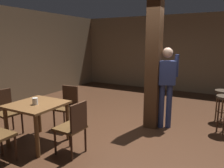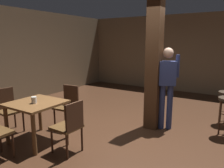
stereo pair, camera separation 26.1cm
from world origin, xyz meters
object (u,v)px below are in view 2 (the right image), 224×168
(chair_north, at_px, (68,104))
(standing_person, at_px, (167,83))
(chair_west, at_px, (8,108))
(napkin_cup, at_px, (34,100))
(dining_table, at_px, (36,109))
(chair_east, at_px, (70,125))

(chair_north, distance_m, standing_person, 2.16)
(chair_west, distance_m, napkin_cup, 0.97)
(dining_table, distance_m, napkin_cup, 0.21)
(chair_east, height_order, chair_west, same)
(dining_table, relative_size, napkin_cup, 7.44)
(standing_person, bearing_deg, chair_west, -145.45)
(napkin_cup, height_order, standing_person, standing_person)
(chair_east, xyz_separation_m, chair_north, (-0.86, 0.87, 0.00))
(napkin_cup, distance_m, standing_person, 2.63)
(chair_north, height_order, napkin_cup, chair_north)
(chair_east, bearing_deg, chair_west, 179.50)
(chair_west, bearing_deg, chair_north, 45.23)
(chair_east, xyz_separation_m, standing_person, (0.99, 1.87, 0.50))
(dining_table, xyz_separation_m, chair_east, (0.83, -0.02, -0.11))
(standing_person, bearing_deg, napkin_cup, -132.98)
(standing_person, bearing_deg, dining_table, -134.50)
(chair_east, relative_size, chair_north, 1.00)
(napkin_cup, bearing_deg, standing_person, 47.02)
(dining_table, relative_size, chair_east, 1.00)
(dining_table, xyz_separation_m, napkin_cup, (0.03, -0.06, 0.20))
(napkin_cup, bearing_deg, chair_north, 93.73)
(napkin_cup, xyz_separation_m, standing_person, (1.79, 1.92, 0.19))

